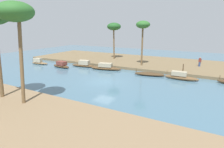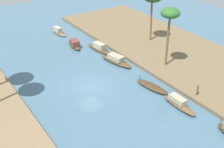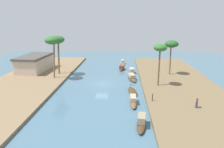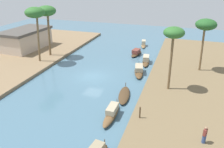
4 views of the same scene
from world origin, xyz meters
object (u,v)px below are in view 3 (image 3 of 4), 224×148
Objects in this scene: person_on_near_bank at (197,103)px; riverside_building at (35,63)px; palm_tree_left_far at (172,45)px; palm_tree_right_short at (57,41)px; sampan_midstream at (133,91)px; palm_tree_right_tall at (52,41)px; sampan_downstream_large at (132,71)px; sampan_foreground at (123,63)px; palm_tree_left_near at (160,49)px; sampan_near_left_bank at (141,122)px; mooring_post at (152,97)px; sampan_open_hull at (122,68)px; sampan_upstream_small at (133,101)px; sampan_with_tall_canopy at (132,77)px.

riverside_building is (17.62, 30.28, 1.09)m from person_on_near_bank.
palm_tree_left_far is at bearing -155.11° from person_on_near_bank.
riverside_building is at bearing 71.95° from palm_tree_right_short.
palm_tree_right_short is 8.63m from riverside_building.
sampan_midstream is 10.34m from person_on_near_bank.
palm_tree_right_tall is 10.02m from riverside_building.
palm_tree_right_tall reaches higher than sampan_downstream_large.
palm_tree_left_near reaches higher than sampan_foreground.
mooring_post is (6.28, -2.12, 0.51)m from sampan_near_left_bank.
sampan_midstream is (-11.94, 0.36, -0.21)m from sampan_downstream_large.
person_on_near_bank reaches higher than sampan_open_hull.
sampan_upstream_small is at bearing 146.51° from palm_tree_left_near.
palm_tree_right_tall is at bearing -178.18° from palm_tree_right_short.
sampan_with_tall_canopy is 1.18× the size of sampan_midstream.
sampan_downstream_large is 10.34m from palm_tree_left_far.
riverside_building reaches higher than sampan_with_tall_canopy.
sampan_midstream is at bearing -121.37° from palm_tree_right_short.
sampan_near_left_bank is at bearing -174.17° from sampan_upstream_small.
sampan_foreground is 0.44× the size of palm_tree_right_tall.
sampan_downstream_large is 0.52× the size of riverside_building.
sampan_open_hull is at bearing -2.32° from sampan_midstream.
sampan_upstream_small is at bearing -166.63° from sampan_open_hull.
sampan_downstream_large is at bearing 77.82° from palm_tree_left_far.
sampan_downstream_large is 4.27× the size of mooring_post.
palm_tree_right_short reaches higher than sampan_upstream_small.
palm_tree_left_far reaches higher than riverside_building.
palm_tree_right_tall is 1.02× the size of palm_tree_right_short.
sampan_upstream_small is 0.97× the size of sampan_midstream.
sampan_near_left_bank is (-22.42, -0.20, 0.07)m from sampan_downstream_large.
sampan_upstream_small is 1.08× the size of sampan_open_hull.
mooring_post is 9.47m from palm_tree_left_near.
mooring_post is at bearing -87.66° from sampan_upstream_small.
sampan_downstream_large reaches higher than sampan_midstream.
sampan_with_tall_canopy is 9.16m from palm_tree_left_near.
riverside_building is at bearing 57.39° from mooring_post.
sampan_near_left_bank is 6.64m from mooring_post.
palm_tree_right_short reaches higher than sampan_foreground.
sampan_foreground reaches higher than sampan_upstream_small.
sampan_with_tall_canopy is 17.27m from palm_tree_right_tall.
riverside_building is at bearing -95.34° from person_on_near_bank.
palm_tree_left_near is 21.25m from palm_tree_right_short.
sampan_midstream is 19.62m from palm_tree_right_short.
sampan_upstream_small is at bearing -122.93° from riverside_building.
sampan_downstream_large is 1.12× the size of sampan_midstream.
palm_tree_right_tall reaches higher than palm_tree_left_far.
sampan_midstream is 14.74m from palm_tree_left_far.
palm_tree_left_far is (-1.72, -7.96, 6.38)m from sampan_downstream_large.
person_on_near_bank is at bearing -117.63° from palm_tree_right_tall.
sampan_downstream_large is 16.32m from mooring_post.
person_on_near_bank is at bearing -160.93° from sampan_with_tall_canopy.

